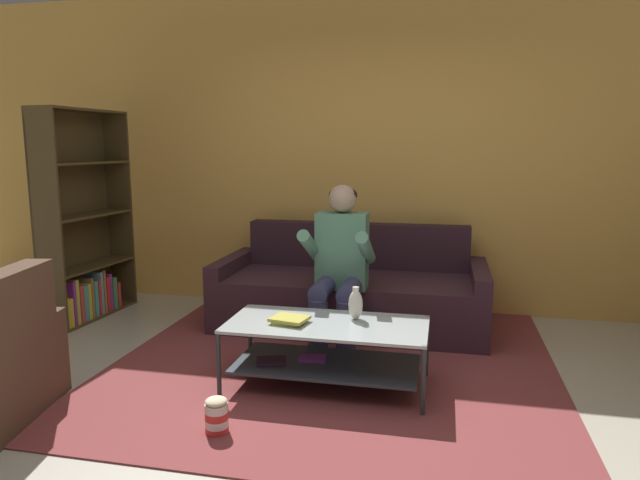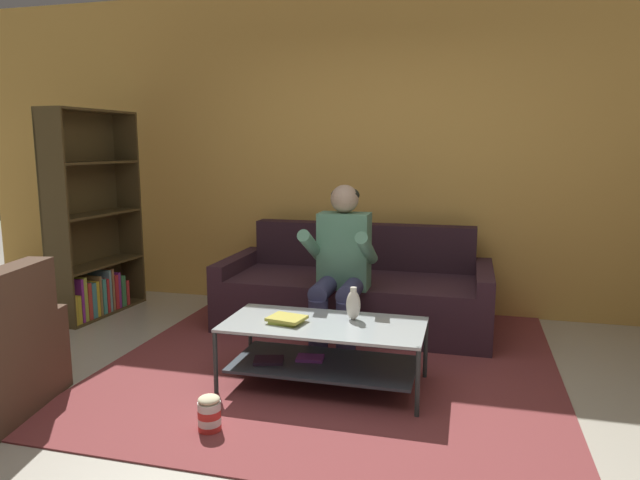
{
  "view_description": "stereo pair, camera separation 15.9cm",
  "coord_description": "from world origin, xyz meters",
  "px_view_note": "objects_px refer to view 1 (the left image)",
  "views": [
    {
      "loc": [
        0.66,
        -2.79,
        1.51
      ],
      "look_at": [
        -0.17,
        0.98,
        0.87
      ],
      "focal_mm": 32.0,
      "sensor_mm": 36.0,
      "label": 1
    },
    {
      "loc": [
        0.81,
        -2.75,
        1.51
      ],
      "look_at": [
        -0.17,
        0.98,
        0.87
      ],
      "focal_mm": 32.0,
      "sensor_mm": 36.0,
      "label": 2
    }
  ],
  "objects_px": {
    "person_seated_center": "(340,261)",
    "vase": "(356,304)",
    "couch": "(351,293)",
    "book_stack": "(289,320)",
    "bookshelf": "(82,243)",
    "popcorn_tub": "(217,416)",
    "coffee_table": "(326,344)"
  },
  "relations": [
    {
      "from": "coffee_table",
      "to": "vase",
      "type": "xyz_separation_m",
      "value": [
        0.17,
        0.12,
        0.24
      ]
    },
    {
      "from": "couch",
      "to": "vase",
      "type": "bearing_deg",
      "value": -79.44
    },
    {
      "from": "bookshelf",
      "to": "popcorn_tub",
      "type": "xyz_separation_m",
      "value": [
        1.96,
        -1.73,
        -0.57
      ]
    },
    {
      "from": "vase",
      "to": "popcorn_tub",
      "type": "xyz_separation_m",
      "value": [
        -0.61,
        -0.84,
        -0.41
      ]
    },
    {
      "from": "couch",
      "to": "book_stack",
      "type": "bearing_deg",
      "value": -97.8
    },
    {
      "from": "popcorn_tub",
      "to": "vase",
      "type": "bearing_deg",
      "value": 54.07
    },
    {
      "from": "vase",
      "to": "book_stack",
      "type": "xyz_separation_m",
      "value": [
        -0.39,
        -0.16,
        -0.08
      ]
    },
    {
      "from": "person_seated_center",
      "to": "vase",
      "type": "bearing_deg",
      "value": -70.18
    },
    {
      "from": "coffee_table",
      "to": "vase",
      "type": "height_order",
      "value": "vase"
    },
    {
      "from": "book_stack",
      "to": "bookshelf",
      "type": "relative_size",
      "value": 0.14
    },
    {
      "from": "vase",
      "to": "book_stack",
      "type": "bearing_deg",
      "value": -157.37
    },
    {
      "from": "person_seated_center",
      "to": "bookshelf",
      "type": "relative_size",
      "value": 0.67
    },
    {
      "from": "couch",
      "to": "book_stack",
      "type": "height_order",
      "value": "couch"
    },
    {
      "from": "bookshelf",
      "to": "popcorn_tub",
      "type": "relative_size",
      "value": 8.96
    },
    {
      "from": "popcorn_tub",
      "to": "couch",
      "type": "bearing_deg",
      "value": 78.79
    },
    {
      "from": "book_stack",
      "to": "popcorn_tub",
      "type": "height_order",
      "value": "book_stack"
    },
    {
      "from": "bookshelf",
      "to": "book_stack",
      "type": "bearing_deg",
      "value": -25.9
    },
    {
      "from": "couch",
      "to": "vase",
      "type": "height_order",
      "value": "couch"
    },
    {
      "from": "person_seated_center",
      "to": "popcorn_tub",
      "type": "relative_size",
      "value": 6.03
    },
    {
      "from": "coffee_table",
      "to": "vase",
      "type": "relative_size",
      "value": 5.9
    },
    {
      "from": "vase",
      "to": "popcorn_tub",
      "type": "relative_size",
      "value": 1.04
    },
    {
      "from": "book_stack",
      "to": "bookshelf",
      "type": "height_order",
      "value": "bookshelf"
    },
    {
      "from": "coffee_table",
      "to": "book_stack",
      "type": "bearing_deg",
      "value": -168.37
    },
    {
      "from": "person_seated_center",
      "to": "book_stack",
      "type": "distance_m",
      "value": 0.81
    },
    {
      "from": "person_seated_center",
      "to": "book_stack",
      "type": "relative_size",
      "value": 4.9
    },
    {
      "from": "couch",
      "to": "person_seated_center",
      "type": "distance_m",
      "value": 0.67
    },
    {
      "from": "couch",
      "to": "popcorn_tub",
      "type": "bearing_deg",
      "value": -101.21
    },
    {
      "from": "couch",
      "to": "coffee_table",
      "type": "distance_m",
      "value": 1.26
    },
    {
      "from": "coffee_table",
      "to": "popcorn_tub",
      "type": "xyz_separation_m",
      "value": [
        -0.44,
        -0.72,
        -0.18
      ]
    },
    {
      "from": "person_seated_center",
      "to": "coffee_table",
      "type": "distance_m",
      "value": 0.81
    },
    {
      "from": "person_seated_center",
      "to": "popcorn_tub",
      "type": "xyz_separation_m",
      "value": [
        -0.39,
        -1.43,
        -0.56
      ]
    },
    {
      "from": "book_stack",
      "to": "bookshelf",
      "type": "distance_m",
      "value": 2.42
    }
  ]
}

